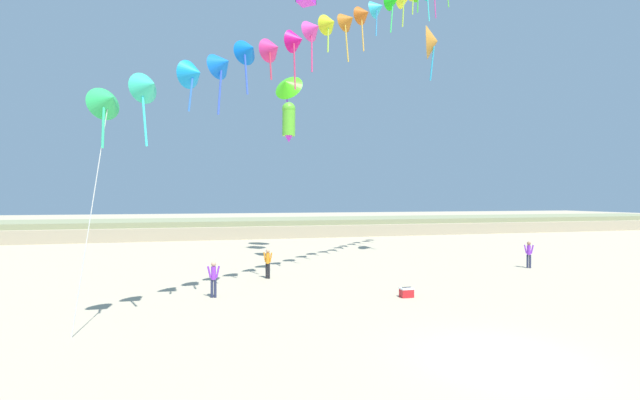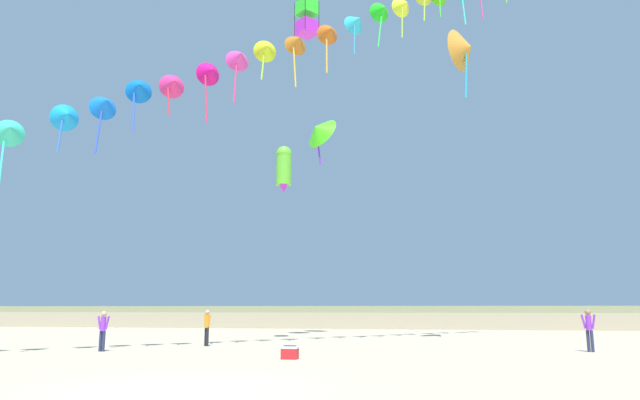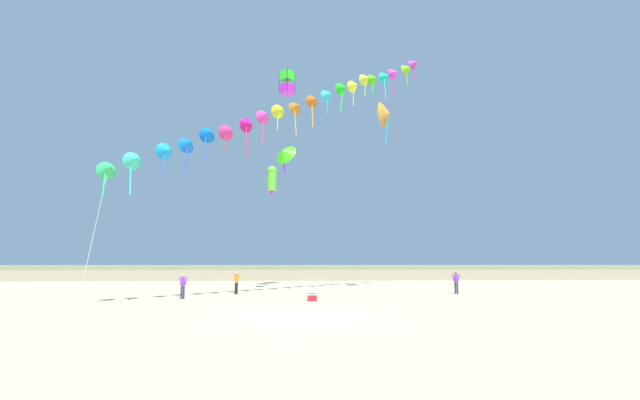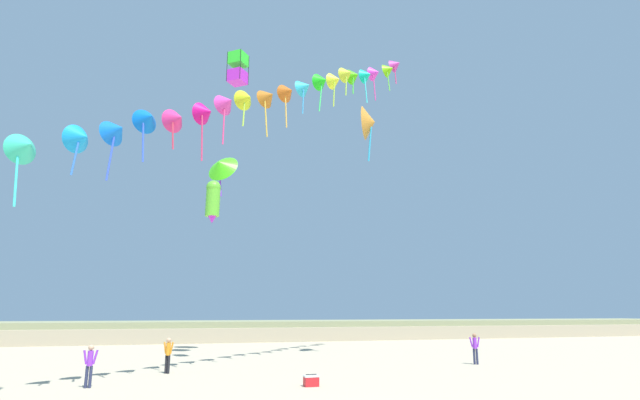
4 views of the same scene
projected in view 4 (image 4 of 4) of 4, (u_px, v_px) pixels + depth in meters
The scene contains 10 objects.
dune_ridge at pixel (214, 331), 52.27m from camera, with size 120.00×11.82×1.94m.
person_near_left at pixel (475, 346), 28.15m from camera, with size 0.55×0.38×1.69m.
person_near_right at pixel (168, 353), 24.01m from camera, with size 0.51×0.42×1.66m.
person_mid_center at pixel (90, 363), 19.48m from camera, with size 0.57×0.22×1.62m.
kite_banner_string at pixel (279, 93), 28.38m from camera, with size 24.63×17.65×23.24m.
large_kite_low_lead at pixel (213, 200), 31.79m from camera, with size 1.18×1.17×2.78m.
large_kite_mid_trail at pixel (369, 123), 35.29m from camera, with size 1.97×2.51×4.03m.
large_kite_high_solo at pixel (238, 68), 34.44m from camera, with size 1.54×1.54×2.20m.
large_kite_outer_drift at pixel (221, 165), 38.54m from camera, with size 3.10×2.98×3.72m.
beach_cooler at pixel (311, 381), 19.75m from camera, with size 0.58×0.41×0.46m.
Camera 4 is at (-4.95, -12.62, 2.88)m, focal length 28.00 mm.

